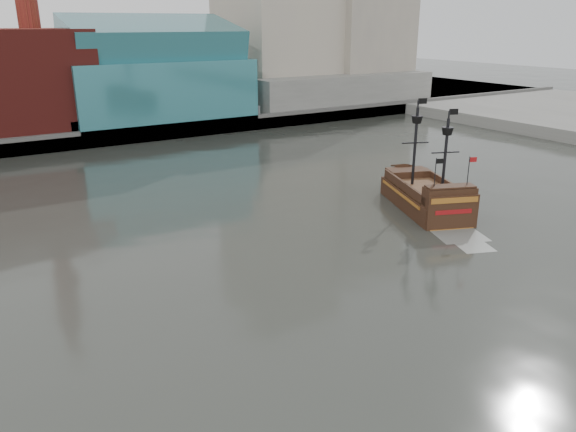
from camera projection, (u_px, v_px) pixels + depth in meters
ground at (393, 314)px, 36.33m from camera, size 400.00×400.00×0.00m
promenade_far at (71, 114)px, 109.46m from camera, size 220.00×60.00×2.00m
seawall at (114, 137)px, 85.81m from camera, size 220.00×1.00×2.60m
crane_a at (410, 17)px, 135.33m from camera, size 22.50×4.00×32.25m
crane_b at (409, 32)px, 149.33m from camera, size 19.10×4.00×26.25m
pirate_ship at (426, 199)px, 56.29m from camera, size 10.08×16.19×11.67m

